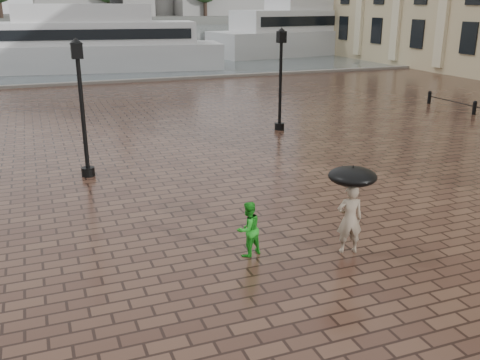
# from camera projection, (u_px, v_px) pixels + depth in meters

# --- Properties ---
(ground) EXTENTS (300.00, 300.00, 0.00)m
(ground) POSITION_uv_depth(u_px,v_px,m) (431.00, 280.00, 11.31)
(ground) COLOR #39221A
(ground) RESTS_ON ground
(harbour_water) EXTENTS (240.00, 240.00, 0.00)m
(harbour_water) POSITION_uv_depth(u_px,v_px,m) (74.00, 36.00, 92.78)
(harbour_water) COLOR #4A565A
(harbour_water) RESTS_ON ground
(quay_edge) EXTENTS (80.00, 0.60, 0.30)m
(quay_edge) POSITION_uv_depth(u_px,v_px,m) (140.00, 82.00, 39.64)
(quay_edge) COLOR slate
(quay_edge) RESTS_ON ground
(far_shore) EXTENTS (300.00, 60.00, 2.00)m
(far_shore) POSITION_uv_depth(u_px,v_px,m) (54.00, 19.00, 152.68)
(far_shore) COLOR #4C4C47
(far_shore) RESTS_ON ground
(street_lamps) EXTENTS (15.44, 12.44, 4.40)m
(street_lamps) POSITION_uv_depth(u_px,v_px,m) (94.00, 84.00, 22.45)
(street_lamps) COLOR black
(street_lamps) RESTS_ON ground
(adult_pedestrian) EXTENTS (0.69, 0.54, 1.66)m
(adult_pedestrian) POSITION_uv_depth(u_px,v_px,m) (350.00, 219.00, 12.35)
(adult_pedestrian) COLOR gray
(adult_pedestrian) RESTS_ON ground
(child_pedestrian) EXTENTS (0.77, 0.68, 1.31)m
(child_pedestrian) POSITION_uv_depth(u_px,v_px,m) (248.00, 229.00, 12.25)
(child_pedestrian) COLOR #1C9A1D
(child_pedestrian) RESTS_ON ground
(ferry_near) EXTENTS (23.40, 8.72, 7.50)m
(ferry_near) POSITION_uv_depth(u_px,v_px,m) (87.00, 44.00, 45.48)
(ferry_near) COLOR silver
(ferry_near) RESTS_ON ground
(ferry_far) EXTENTS (27.89, 10.80, 8.92)m
(ferry_far) POSITION_uv_depth(u_px,v_px,m) (324.00, 29.00, 61.24)
(ferry_far) COLOR silver
(ferry_far) RESTS_ON ground
(umbrella) EXTENTS (1.10, 1.10, 1.13)m
(umbrella) POSITION_uv_depth(u_px,v_px,m) (353.00, 176.00, 12.02)
(umbrella) COLOR black
(umbrella) RESTS_ON ground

